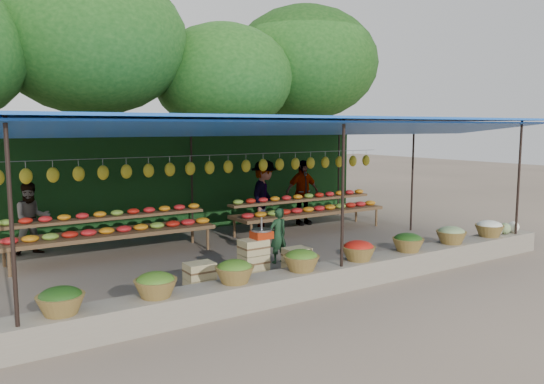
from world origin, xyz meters
TOP-DOWN VIEW (x-y plane):
  - ground at (0.00, 0.00)m, footprint 60.00×60.00m
  - stone_curb at (0.00, -2.75)m, footprint 10.60×0.55m
  - stall_canopy at (-0.00, 0.07)m, footprint 10.80×6.60m
  - produce_baskets at (-0.10, -2.75)m, footprint 8.98×0.58m
  - netting_backdrop at (0.00, 3.15)m, footprint 10.60×0.06m
  - tree_row at (0.50, 6.09)m, footprint 16.51×5.50m
  - fruit_table_left at (-2.49, 1.35)m, footprint 4.21×0.95m
  - fruit_table_right at (2.51, 1.35)m, footprint 4.21×0.95m
  - crate_counter at (-1.05, -1.82)m, footprint 2.35×0.34m
  - weighing_scale at (-0.86, -1.82)m, footprint 0.34×0.34m
  - vendor_seated at (0.11, -0.87)m, footprint 0.42×0.29m
  - customer_left at (-3.81, 2.49)m, footprint 0.78×0.64m
  - customer_mid at (1.53, 1.89)m, footprint 1.34×1.29m
  - customer_right at (2.93, 2.19)m, footprint 1.04×0.46m

SIDE VIEW (x-z plane):
  - ground at x=0.00m, z-range 0.00..0.00m
  - stone_curb at x=0.00m, z-range 0.00..0.40m
  - crate_counter at x=-1.05m, z-range -0.07..0.70m
  - vendor_seated at x=0.11m, z-range 0.00..1.09m
  - produce_baskets at x=-0.10m, z-range 0.40..0.73m
  - fruit_table_left at x=-2.49m, z-range 0.14..1.07m
  - fruit_table_right at x=2.51m, z-range 0.14..1.07m
  - customer_left at x=-3.81m, z-range 0.00..1.51m
  - weighing_scale at x=-0.86m, z-range 0.67..1.04m
  - customer_right at x=2.93m, z-range 0.00..1.76m
  - customer_mid at x=1.53m, z-range 0.00..1.83m
  - netting_backdrop at x=0.00m, z-range 0.00..2.50m
  - stall_canopy at x=0.00m, z-range 1.26..4.08m
  - tree_row at x=0.50m, z-range 1.14..8.26m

